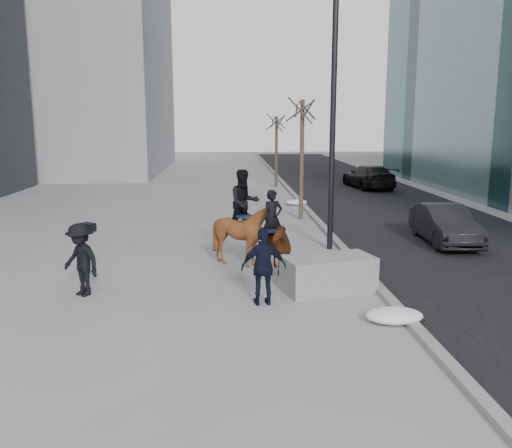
{
  "coord_description": "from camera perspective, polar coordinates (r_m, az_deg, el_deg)",
  "views": [
    {
      "loc": [
        -0.76,
        -12.54,
        4.14
      ],
      "look_at": [
        0.0,
        1.2,
        1.5
      ],
      "focal_mm": 38.0,
      "sensor_mm": 36.0,
      "label": 1
    }
  ],
  "objects": [
    {
      "name": "feeder",
      "position": [
        12.27,
        0.82,
        -4.56
      ],
      "size": [
        1.06,
        0.89,
        1.75
      ],
      "color": "black",
      "rests_on": "ground"
    },
    {
      "name": "camera_crew",
      "position": [
        13.55,
        -17.96,
        -3.57
      ],
      "size": [
        1.29,
        1.21,
        1.75
      ],
      "color": "black",
      "rests_on": "ground"
    },
    {
      "name": "planter",
      "position": [
        13.44,
        7.64,
        -5.24
      ],
      "size": [
        2.38,
        1.61,
        0.87
      ],
      "primitive_type": "cube",
      "rotation": [
        0.0,
        0.0,
        0.26
      ],
      "color": "#949497",
      "rests_on": "ground"
    },
    {
      "name": "lamppost",
      "position": [
        17.44,
        8.18,
        13.57
      ],
      "size": [
        0.25,
        0.8,
        9.09
      ],
      "color": "black",
      "rests_on": "ground"
    },
    {
      "name": "curb",
      "position": [
        23.21,
        6.21,
        0.68
      ],
      "size": [
        0.25,
        90.0,
        0.12
      ],
      "primitive_type": "cube",
      "color": "gray",
      "rests_on": "ground"
    },
    {
      "name": "mounted_left",
      "position": [
        14.89,
        1.79,
        -1.91
      ],
      "size": [
        1.35,
        1.93,
        2.28
      ],
      "color": "#512910",
      "rests_on": "ground"
    },
    {
      "name": "tree_near",
      "position": [
        22.81,
        4.85,
        7.37
      ],
      "size": [
        1.2,
        1.2,
        5.53
      ],
      "primitive_type": null,
      "color": "#392822",
      "rests_on": "ground"
    },
    {
      "name": "road",
      "position": [
        24.19,
        15.6,
        0.62
      ],
      "size": [
        8.0,
        90.0,
        0.01
      ],
      "primitive_type": "cube",
      "color": "black",
      "rests_on": "ground"
    },
    {
      "name": "car_far",
      "position": [
        34.31,
        11.76,
        4.92
      ],
      "size": [
        2.61,
        5.17,
        1.44
      ],
      "primitive_type": "imported",
      "rotation": [
        0.0,
        0.0,
        3.27
      ],
      "color": "black",
      "rests_on": "ground"
    },
    {
      "name": "mounted_right",
      "position": [
        15.54,
        -1.23,
        -0.38
      ],
      "size": [
        1.91,
        2.03,
        2.77
      ],
      "color": "#532E10",
      "rests_on": "ground"
    },
    {
      "name": "ground",
      "position": [
        13.22,
        0.29,
        -7.38
      ],
      "size": [
        120.0,
        120.0,
        0.0
      ],
      "primitive_type": "plane",
      "color": "gray",
      "rests_on": "ground"
    },
    {
      "name": "tree_far",
      "position": [
        34.25,
        2.16,
        8.0
      ],
      "size": [
        1.2,
        1.2,
        4.87
      ],
      "primitive_type": null,
      "color": "#372E21",
      "rests_on": "ground"
    },
    {
      "name": "car_near",
      "position": [
        19.52,
        19.26,
        -0.04
      ],
      "size": [
        1.6,
        4.04,
        1.31
      ],
      "primitive_type": "imported",
      "rotation": [
        0.0,
        0.0,
        -0.05
      ],
      "color": "black",
      "rests_on": "ground"
    },
    {
      "name": "snow_piles",
      "position": [
        17.22,
        8.53,
        -2.66
      ],
      "size": [
        1.22,
        16.63,
        0.31
      ],
      "color": "white",
      "rests_on": "ground"
    }
  ]
}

